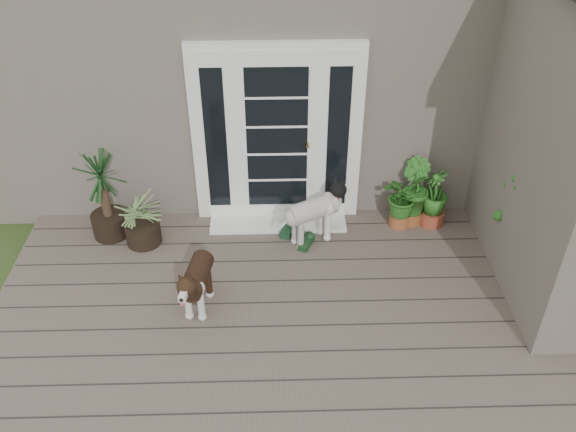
{
  "coord_description": "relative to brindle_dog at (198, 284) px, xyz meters",
  "views": [
    {
      "loc": [
        -0.25,
        -3.46,
        4.47
      ],
      "look_at": [
        -0.1,
        1.75,
        0.7
      ],
      "focal_mm": 38.17,
      "sensor_mm": 36.0,
      "label": 1
    }
  ],
  "objects": [
    {
      "name": "house_main",
      "position": [
        1.01,
        3.63,
        1.13
      ],
      "size": [
        7.4,
        4.0,
        3.1
      ],
      "primitive_type": "cube",
      "color": "#665E54",
      "rests_on": "ground"
    },
    {
      "name": "deck",
      "position": [
        1.01,
        -0.62,
        -0.36
      ],
      "size": [
        6.2,
        4.6,
        0.12
      ],
      "primitive_type": "cube",
      "color": "#6B5B4C",
      "rests_on": "ground"
    },
    {
      "name": "white_dog",
      "position": [
        1.18,
        1.04,
        0.02
      ],
      "size": [
        0.82,
        0.64,
        0.63
      ],
      "primitive_type": null,
      "rotation": [
        0.0,
        0.0,
        -1.09
      ],
      "color": "white",
      "rests_on": "deck"
    },
    {
      "name": "door_step",
      "position": [
        0.81,
        1.38,
        -0.28
      ],
      "size": [
        1.6,
        0.4,
        0.05
      ],
      "primitive_type": "cube",
      "color": "white",
      "rests_on": "deck"
    },
    {
      "name": "spider_plant",
      "position": [
        -0.73,
        1.07,
        0.05
      ],
      "size": [
        0.74,
        0.74,
        0.71
      ],
      "primitive_type": null,
      "rotation": [
        0.0,
        0.0,
        -0.12
      ],
      "color": "#99B26D",
      "rests_on": "deck"
    },
    {
      "name": "herb_b",
      "position": [
        2.38,
        1.38,
        0.01
      ],
      "size": [
        0.52,
        0.52,
        0.61
      ],
      "primitive_type": "imported",
      "rotation": [
        0.0,
        0.0,
        1.92
      ],
      "color": "#1B5F1C",
      "rests_on": "deck"
    },
    {
      "name": "door_unit",
      "position": [
        0.81,
        1.58,
        0.77
      ],
      "size": [
        1.9,
        0.14,
        2.15
      ],
      "primitive_type": "cube",
      "color": "white",
      "rests_on": "deck"
    },
    {
      "name": "clog_left",
      "position": [
        0.91,
        1.21,
        -0.25
      ],
      "size": [
        0.23,
        0.36,
        0.1
      ],
      "primitive_type": null,
      "rotation": [
        0.0,
        0.0,
        -0.23
      ],
      "color": "#163820",
      "rests_on": "deck"
    },
    {
      "name": "clog_right",
      "position": [
        1.12,
        0.96,
        -0.25
      ],
      "size": [
        0.26,
        0.35,
        0.09
      ],
      "primitive_type": null,
      "rotation": [
        0.0,
        0.0,
        -0.42
      ],
      "color": "#15361A",
      "rests_on": "deck"
    },
    {
      "name": "sapling",
      "position": [
        3.27,
        0.54,
        0.47
      ],
      "size": [
        0.48,
        0.48,
        1.54
      ],
      "primitive_type": null,
      "rotation": [
        0.0,
        0.0,
        -0.06
      ],
      "color": "#215518",
      "rests_on": "deck"
    },
    {
      "name": "herb_a",
      "position": [
        2.24,
        1.32,
        0.0
      ],
      "size": [
        0.67,
        0.67,
        0.6
      ],
      "primitive_type": "imported",
      "rotation": [
        0.0,
        0.0,
        0.74
      ],
      "color": "#19591D",
      "rests_on": "deck"
    },
    {
      "name": "brindle_dog",
      "position": [
        0.0,
        0.0,
        0.0
      ],
      "size": [
        0.42,
        0.76,
        0.6
      ],
      "primitive_type": null,
      "rotation": [
        0.0,
        0.0,
        2.98
      ],
      "color": "black",
      "rests_on": "deck"
    },
    {
      "name": "yucca",
      "position": [
        -1.13,
        1.23,
        0.26
      ],
      "size": [
        0.93,
        0.93,
        1.11
      ],
      "primitive_type": null,
      "rotation": [
        0.0,
        0.0,
        0.25
      ],
      "color": "black",
      "rests_on": "deck"
    },
    {
      "name": "herb_c",
      "position": [
        2.63,
        1.35,
        -0.01
      ],
      "size": [
        0.43,
        0.43,
        0.59
      ],
      "primitive_type": "imported",
      "rotation": [
        0.0,
        0.0,
        4.55
      ],
      "color": "#205919",
      "rests_on": "deck"
    }
  ]
}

